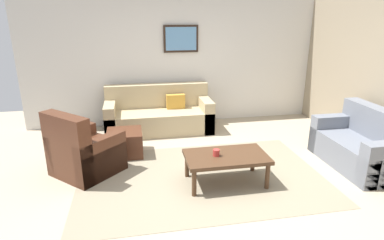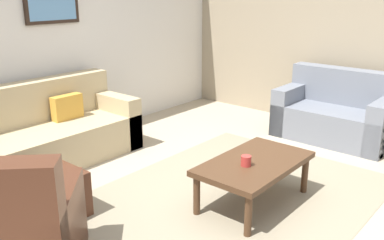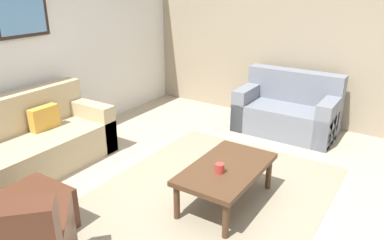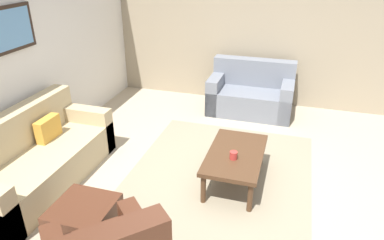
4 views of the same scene
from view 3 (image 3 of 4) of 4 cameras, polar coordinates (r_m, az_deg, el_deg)
name	(u,v)px [view 3 (image 3 of 4)]	position (r m, az deg, el deg)	size (l,w,h in m)	color
ground_plane	(193,210)	(3.76, 0.21, -13.69)	(8.00, 8.00, 0.00)	tan
rear_partition	(13,44)	(5.05, -25.89, 10.53)	(6.00, 0.12, 2.80)	silver
stone_feature_panel	(302,31)	(5.89, 16.63, 12.96)	(0.12, 5.20, 2.80)	gray
area_rug	(193,210)	(3.76, 0.21, -13.64)	(3.41, 2.23, 0.01)	gray
couch_main	(22,147)	(4.75, -24.70, -3.86)	(2.03, 0.87, 0.88)	tan
couch_loveseat	(288,111)	(5.64, 14.59, 1.29)	(0.80, 1.40, 0.88)	slate
ottoman	(33,213)	(3.65, -23.34, -13.06)	(0.56, 0.56, 0.40)	#4C2819
coffee_table	(226,171)	(3.71, 5.32, -7.83)	(1.10, 0.64, 0.41)	#472D1C
cup	(220,168)	(3.55, 4.29, -7.40)	(0.09, 0.09, 0.09)	#B2332D
framed_artwork	(22,15)	(5.01, -24.76, 14.51)	(0.69, 0.04, 0.53)	black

